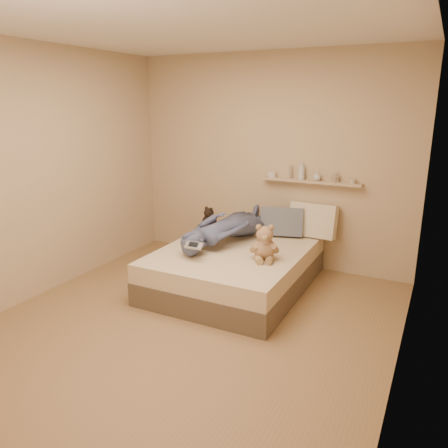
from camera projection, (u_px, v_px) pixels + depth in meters
The scene contains 10 objects.
room at pixel (190, 187), 3.79m from camera, with size 3.80×3.80×3.80m.
bed at pixel (235, 268), 4.88m from camera, with size 1.50×1.90×0.45m.
game_console at pixel (194, 245), 4.39m from camera, with size 0.19×0.09×0.06m.
teddy_bear at pixel (264, 245), 4.43m from camera, with size 0.30×0.31×0.38m.
dark_plush at pixel (209, 220), 5.53m from camera, with size 0.19×0.19×0.29m.
pillow_cream at pixel (313, 220), 5.20m from camera, with size 0.55×0.16×0.40m, color beige.
pillow_grey at pixel (282, 222), 5.24m from camera, with size 0.50×0.14×0.34m, color slate.
person at pixel (228, 227), 5.02m from camera, with size 0.55×1.49×0.36m, color #4C5778.
wall_shelf at pixel (311, 181), 5.18m from camera, with size 1.20×0.12×0.03m, color tan.
shelf_bottles at pixel (308, 174), 5.18m from camera, with size 1.05×0.11×0.21m.
Camera 1 is at (1.96, -3.20, 2.01)m, focal length 35.00 mm.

